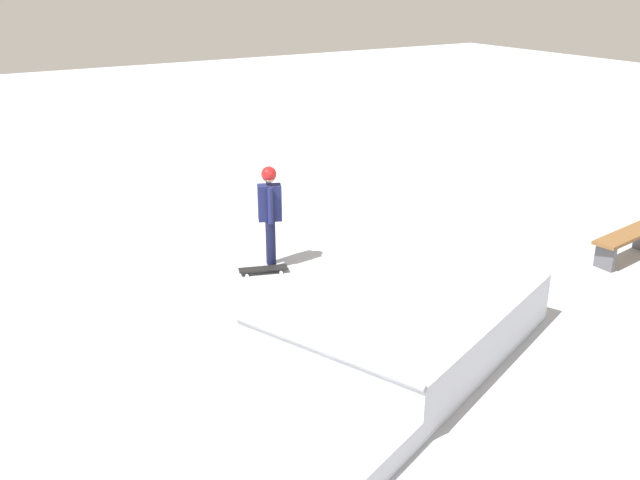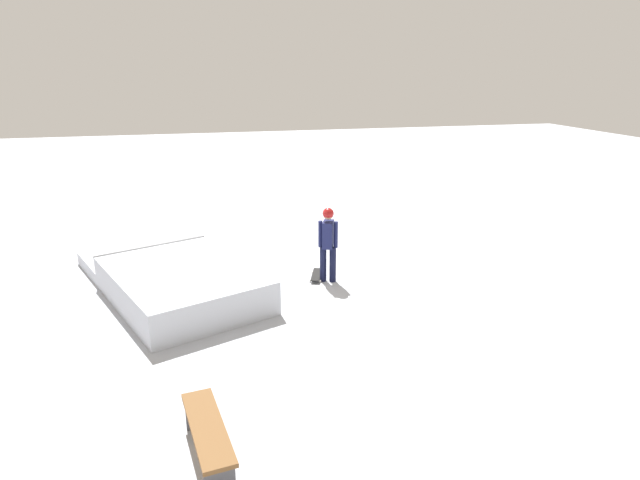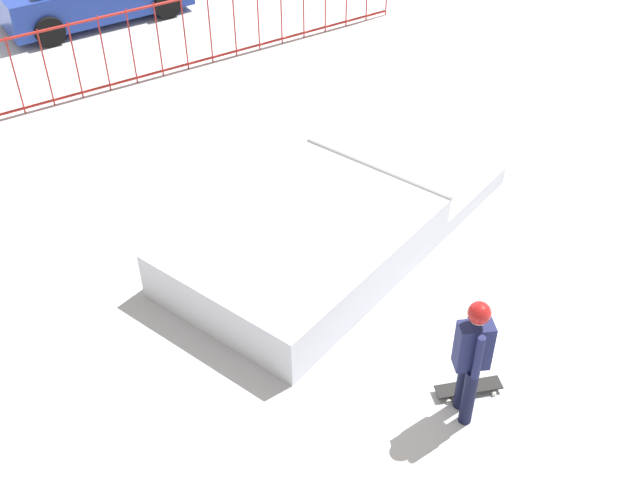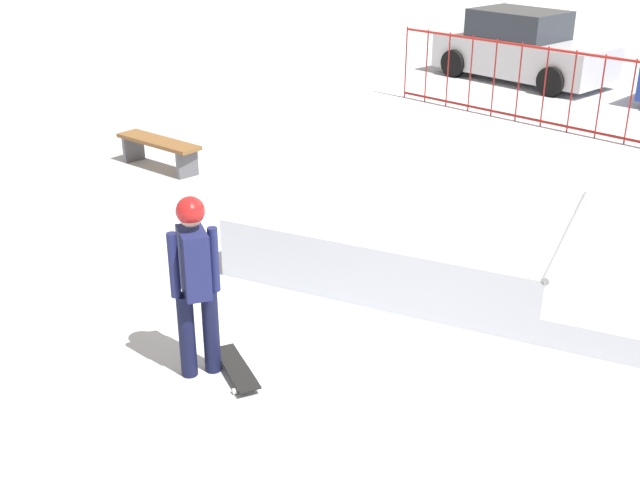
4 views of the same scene
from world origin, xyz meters
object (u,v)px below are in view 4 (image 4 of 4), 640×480
skate_ramp (448,244)px  parked_car_silver (522,49)px  skater (195,274)px  skateboard (236,368)px  park_bench (159,147)px

skate_ramp → parked_car_silver: (-5.31, 9.35, 0.41)m
skater → skateboard: skater is taller
park_bench → parked_car_silver: size_ratio=0.40×
skater → parked_car_silver: skater is taller
skater → park_bench: bearing=-5.8°
skate_ramp → skateboard: 3.19m
park_bench → skate_ramp: bearing=4.8°
skateboard → parked_car_silver: parked_car_silver is taller
skater → skate_ramp: bearing=-69.5°
park_bench → parked_car_silver: 9.82m
skate_ramp → skater: bearing=-114.0°
skateboard → park_bench: 6.21m
skater → skateboard: size_ratio=2.10×
park_bench → parked_car_silver: bearing=89.1°
skate_ramp → skater: size_ratio=3.47×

